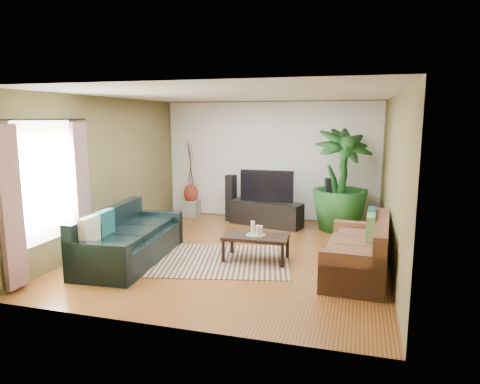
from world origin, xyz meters
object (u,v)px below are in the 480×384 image
(sofa_right, at_px, (356,247))
(tv_stand, at_px, (266,214))
(speaker_left, at_px, (231,198))
(speaker_right, at_px, (329,202))
(coffee_table, at_px, (256,248))
(pedestal, at_px, (191,208))
(vase, at_px, (191,194))
(potted_plant, at_px, (341,180))
(sofa_left, at_px, (131,235))
(side_table, at_px, (135,224))
(television, at_px, (267,186))

(sofa_right, distance_m, tv_stand, 3.18)
(sofa_right, xyz_separation_m, tv_stand, (-1.92, 2.53, -0.16))
(speaker_left, xyz_separation_m, speaker_right, (2.17, 0.22, -0.01))
(sofa_right, relative_size, tv_stand, 1.20)
(coffee_table, bearing_deg, pedestal, 129.00)
(pedestal, distance_m, vase, 0.35)
(speaker_left, relative_size, potted_plant, 0.50)
(potted_plant, bearing_deg, sofa_left, -137.60)
(sofa_left, height_order, side_table, sofa_left)
(speaker_right, xyz_separation_m, potted_plant, (0.24, -0.36, 0.54))
(sofa_right, bearing_deg, coffee_table, -94.42)
(speaker_right, bearing_deg, pedestal, 164.42)
(vase, xyz_separation_m, side_table, (-0.38, -1.97, -0.30))
(pedestal, distance_m, side_table, 2.01)
(television, relative_size, pedestal, 3.15)
(television, relative_size, side_table, 2.43)
(tv_stand, height_order, television, television)
(television, relative_size, vase, 2.46)
(pedestal, bearing_deg, sofa_right, -37.61)
(television, xyz_separation_m, potted_plant, (1.55, 0.05, 0.18))
(speaker_right, bearing_deg, sofa_left, -147.36)
(coffee_table, xyz_separation_m, television, (-0.33, 2.34, 0.66))
(potted_plant, distance_m, pedestal, 3.61)
(potted_plant, bearing_deg, pedestal, 173.86)
(tv_stand, height_order, speaker_right, speaker_right)
(coffee_table, height_order, speaker_left, speaker_left)
(speaker_left, xyz_separation_m, vase, (-1.07, 0.23, 0.01))
(sofa_left, xyz_separation_m, sofa_right, (3.57, 0.33, 0.00))
(coffee_table, xyz_separation_m, potted_plant, (1.22, 2.39, 0.84))
(tv_stand, relative_size, speaker_right, 1.54)
(speaker_left, height_order, side_table, speaker_left)
(sofa_left, distance_m, speaker_right, 4.43)
(sofa_left, relative_size, tv_stand, 1.44)
(potted_plant, height_order, pedestal, potted_plant)
(speaker_left, distance_m, pedestal, 1.15)
(sofa_left, relative_size, television, 1.97)
(coffee_table, bearing_deg, potted_plant, 62.55)
(sofa_right, distance_m, television, 3.22)
(sofa_right, distance_m, vase, 4.87)
(tv_stand, distance_m, television, 0.61)
(potted_plant, xyz_separation_m, side_table, (-3.87, -1.60, -0.82))
(coffee_table, bearing_deg, speaker_right, 70.02)
(coffee_table, relative_size, pedestal, 2.84)
(tv_stand, height_order, pedestal, tv_stand)
(sofa_left, height_order, television, television)
(speaker_right, height_order, vase, speaker_right)
(sofa_left, bearing_deg, speaker_left, -18.23)
(speaker_right, bearing_deg, television, -177.93)
(sofa_right, distance_m, speaker_left, 3.91)
(speaker_left, height_order, vase, speaker_left)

